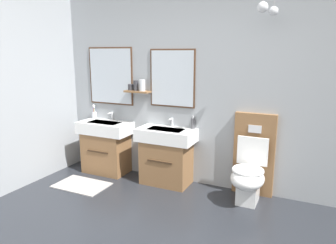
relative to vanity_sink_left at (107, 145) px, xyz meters
name	(u,v)px	position (x,y,z in m)	size (l,w,h in m)	color
wall_back	(215,84)	(1.50, 0.23, 0.92)	(4.60, 0.49, 2.61)	#999EA3
bath_mat	(82,185)	(0.00, -0.56, -0.38)	(0.68, 0.44, 0.01)	#9E9993
vanity_sink_left	(107,145)	(0.00, 0.00, 0.00)	(0.75, 0.43, 0.74)	brown
tap_on_left_sink	(111,115)	(0.00, 0.15, 0.42)	(0.03, 0.13, 0.11)	silver
vanity_sink_right	(167,154)	(0.96, 0.00, 0.00)	(0.75, 0.43, 0.74)	brown
tap_on_right_sink	(171,121)	(0.96, 0.15, 0.42)	(0.03, 0.13, 0.11)	silver
toilet	(250,169)	(2.04, -0.03, -0.01)	(0.48, 0.62, 1.00)	brown
toothbrush_cup	(94,114)	(-0.29, 0.13, 0.41)	(0.07, 0.07, 0.21)	silver
soap_dispenser	(193,123)	(1.26, 0.14, 0.42)	(0.06, 0.06, 0.17)	#4C4C51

